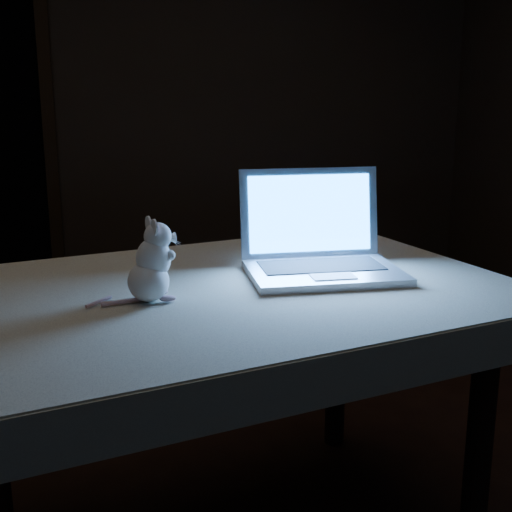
{
  "coord_description": "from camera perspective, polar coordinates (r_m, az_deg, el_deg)",
  "views": [
    {
      "loc": [
        -0.24,
        -2.16,
        1.38
      ],
      "look_at": [
        0.16,
        -0.26,
        0.9
      ],
      "focal_mm": 48.0,
      "sensor_mm": 36.0,
      "label": 1
    }
  ],
  "objects": [
    {
      "name": "table",
      "position": [
        2.09,
        -3.09,
        -13.76
      ],
      "size": [
        1.72,
        1.33,
        0.82
      ],
      "primitive_type": null,
      "rotation": [
        0.0,
        0.0,
        0.24
      ],
      "color": "black",
      "rests_on": "floor"
    },
    {
      "name": "back_wall",
      "position": [
        4.67,
        -9.32,
        12.74
      ],
      "size": [
        4.5,
        0.04,
        2.6
      ],
      "primitive_type": "cube",
      "color": "black",
      "rests_on": "ground"
    },
    {
      "name": "floor",
      "position": [
        2.57,
        -5.07,
        -18.59
      ],
      "size": [
        5.0,
        5.0,
        0.0
      ],
      "primitive_type": "plane",
      "color": "black",
      "rests_on": "ground"
    },
    {
      "name": "plush_mouse",
      "position": [
        1.8,
        -9.02,
        -0.37
      ],
      "size": [
        0.16,
        0.16,
        0.22
      ],
      "primitive_type": null,
      "rotation": [
        0.0,
        0.0,
        0.01
      ],
      "color": "white",
      "rests_on": "tablecloth"
    },
    {
      "name": "laptop",
      "position": [
        2.02,
        5.82,
        2.46
      ],
      "size": [
        0.46,
        0.4,
        0.3
      ],
      "primitive_type": null,
      "rotation": [
        0.0,
        0.0,
        -0.03
      ],
      "color": "silver",
      "rests_on": "tablecloth"
    },
    {
      "name": "tablecloth",
      "position": [
        1.94,
        -3.2,
        -4.43
      ],
      "size": [
        1.67,
        1.13,
        0.12
      ],
      "primitive_type": null,
      "rotation": [
        0.0,
        0.0,
        0.01
      ],
      "color": "beige",
      "rests_on": "table"
    }
  ]
}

